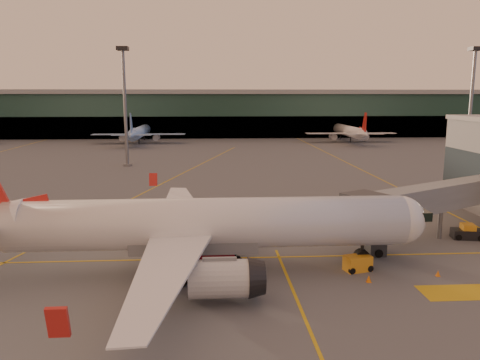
{
  "coord_description": "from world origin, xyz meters",
  "views": [
    {
      "loc": [
        -1.33,
        -37.58,
        15.26
      ],
      "look_at": [
        2.11,
        19.35,
        5.0
      ],
      "focal_mm": 35.0,
      "sensor_mm": 36.0,
      "label": 1
    }
  ],
  "objects": [
    {
      "name": "ground",
      "position": [
        0.0,
        0.0,
        0.0
      ],
      "size": [
        600.0,
        600.0,
        0.0
      ],
      "primitive_type": "plane",
      "color": "#4C4F54",
      "rests_on": "ground"
    },
    {
      "name": "taxi_markings",
      "position": [
        -7.32,
        44.49,
        0.01
      ],
      "size": [
        100.12,
        173.0,
        0.01
      ],
      "color": "gold",
      "rests_on": "ground"
    },
    {
      "name": "distant_aircraft_row",
      "position": [
        10.83,
        118.0,
        0.0
      ],
      "size": [
        350.0,
        34.0,
        13.0
      ],
      "color": "#87ADE2",
      "rests_on": "ground"
    },
    {
      "name": "cone_nose",
      "position": [
        17.96,
        -0.59,
        0.25
      ],
      "size": [
        0.4,
        0.4,
        0.51
      ],
      "color": "orange",
      "rests_on": "ground"
    },
    {
      "name": "catering_truck",
      "position": [
        -1.48,
        3.75,
        2.73
      ],
      "size": [
        6.49,
        3.5,
        4.8
      ],
      "rotation": [
        0.0,
        0.0,
        0.14
      ],
      "color": "red",
      "rests_on": "ground"
    },
    {
      "name": "cone_fwd",
      "position": [
        11.58,
        -1.52,
        0.28
      ],
      "size": [
        0.46,
        0.46,
        0.58
      ],
      "color": "orange",
      "rests_on": "ground"
    },
    {
      "name": "terminal",
      "position": [
        0.0,
        141.79,
        8.76
      ],
      "size": [
        400.0,
        20.0,
        17.6
      ],
      "color": "#19382D",
      "rests_on": "ground"
    },
    {
      "name": "main_airplane",
      "position": [
        -3.19,
        1.75,
        4.16
      ],
      "size": [
        42.31,
        38.0,
        12.8
      ],
      "rotation": [
        0.0,
        0.0,
        0.01
      ],
      "color": "white",
      "rests_on": "ground"
    },
    {
      "name": "mast_west_near",
      "position": [
        -20.0,
        66.0,
        14.86
      ],
      "size": [
        2.4,
        2.4,
        25.6
      ],
      "color": "slate",
      "rests_on": "ground"
    },
    {
      "name": "pushback_tug",
      "position": [
        26.24,
        9.64,
        0.66
      ],
      "size": [
        3.44,
        2.28,
        1.64
      ],
      "rotation": [
        0.0,
        0.0,
        -0.19
      ],
      "color": "black",
      "rests_on": "ground"
    },
    {
      "name": "gpu_cart",
      "position": [
        11.45,
        1.1,
        0.67
      ],
      "size": [
        2.63,
        1.97,
        1.37
      ],
      "rotation": [
        0.0,
        0.0,
        0.27
      ],
      "color": "orange",
      "rests_on": "ground"
    },
    {
      "name": "jet_bridge",
      "position": [
        24.6,
        10.8,
        4.37
      ],
      "size": [
        25.48,
        15.89,
        6.19
      ],
      "color": "slate",
      "rests_on": "ground"
    },
    {
      "name": "cone_wing_left",
      "position": [
        -2.63,
        19.84,
        0.23
      ],
      "size": [
        0.37,
        0.37,
        0.48
      ],
      "color": "orange",
      "rests_on": "ground"
    },
    {
      "name": "mast_east_near",
      "position": [
        55.0,
        62.0,
        14.86
      ],
      "size": [
        2.4,
        2.4,
        25.6
      ],
      "color": "slate",
      "rests_on": "ground"
    }
  ]
}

